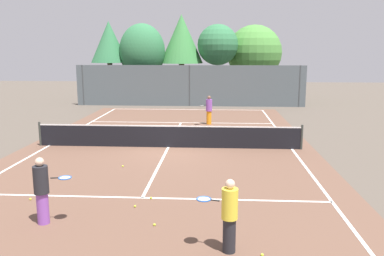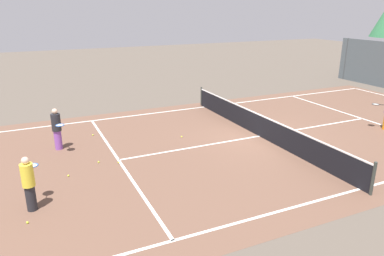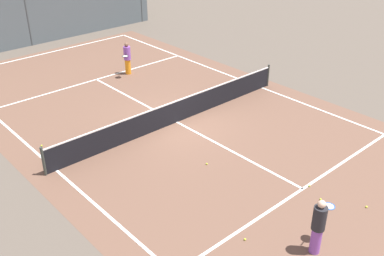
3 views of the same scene
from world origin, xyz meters
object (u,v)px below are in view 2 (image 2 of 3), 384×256
at_px(tennis_ball_1, 330,166).
at_px(tennis_ball_3, 182,137).
at_px(player_2, 57,129).
at_px(tennis_ball_4, 236,104).
at_px(tennis_ball_0, 119,162).
at_px(tennis_ball_7, 68,176).
at_px(tennis_ball_6, 93,135).
at_px(player_1, 29,183).
at_px(tennis_ball_5, 27,222).
at_px(tennis_ball_2, 99,162).

relative_size(tennis_ball_1, tennis_ball_3, 1.00).
distance_m(player_2, tennis_ball_4, 10.69).
relative_size(player_2, tennis_ball_0, 25.89).
height_order(player_2, tennis_ball_7, player_2).
bearing_deg(player_2, tennis_ball_0, 37.57).
height_order(tennis_ball_1, tennis_ball_4, same).
bearing_deg(player_2, tennis_ball_6, 125.05).
xyz_separation_m(tennis_ball_4, tennis_ball_6, (1.92, -8.68, 0.00)).
distance_m(player_2, tennis_ball_7, 2.92).
bearing_deg(tennis_ball_3, tennis_ball_1, 35.64).
bearing_deg(tennis_ball_1, tennis_ball_6, -134.19).
relative_size(player_1, tennis_ball_6, 24.74).
distance_m(tennis_ball_1, tennis_ball_4, 9.05).
xyz_separation_m(tennis_ball_3, tennis_ball_4, (-3.81, 5.14, 0.00)).
xyz_separation_m(player_1, tennis_ball_5, (0.71, -0.16, -0.81)).
height_order(tennis_ball_1, tennis_ball_7, same).
bearing_deg(tennis_ball_1, tennis_ball_7, -109.73).
bearing_deg(player_1, tennis_ball_6, 154.34).
relative_size(tennis_ball_2, tennis_ball_4, 1.00).
relative_size(tennis_ball_1, tennis_ball_6, 1.00).
bearing_deg(tennis_ball_4, tennis_ball_5, -54.36).
xyz_separation_m(player_2, tennis_ball_4, (-3.00, 10.23, -0.85)).
bearing_deg(tennis_ball_6, tennis_ball_1, 45.81).
height_order(tennis_ball_4, tennis_ball_6, same).
relative_size(player_1, tennis_ball_2, 24.74).
bearing_deg(tennis_ball_5, player_2, 165.81).
bearing_deg(tennis_ball_7, player_1, -33.68).
bearing_deg(tennis_ball_4, tennis_ball_2, -60.75).
bearing_deg(tennis_ball_7, tennis_ball_3, 111.34).
bearing_deg(tennis_ball_4, tennis_ball_0, -57.16).
xyz_separation_m(player_1, tennis_ball_3, (-3.77, 6.26, -0.81)).
relative_size(tennis_ball_3, tennis_ball_4, 1.00).
xyz_separation_m(player_1, tennis_ball_1, (1.34, 9.93, -0.81)).
distance_m(tennis_ball_3, tennis_ball_4, 6.40).
height_order(player_1, tennis_ball_5, player_1).
bearing_deg(tennis_ball_1, tennis_ball_2, -117.01).
distance_m(tennis_ball_1, tennis_ball_3, 6.29).
relative_size(player_1, player_2, 0.96).
relative_size(tennis_ball_5, tennis_ball_7, 1.00).
xyz_separation_m(player_1, tennis_ball_6, (-5.67, 2.72, -0.81)).
relative_size(tennis_ball_5, tennis_ball_6, 1.00).
height_order(player_1, tennis_ball_4, player_1).
relative_size(player_2, tennis_ball_6, 25.89).
distance_m(tennis_ball_5, tennis_ball_7, 2.85).
relative_size(player_2, tennis_ball_2, 25.89).
bearing_deg(tennis_ball_4, tennis_ball_7, -60.44).
relative_size(tennis_ball_0, tennis_ball_6, 1.00).
xyz_separation_m(tennis_ball_5, tennis_ball_6, (-6.38, 2.88, 0.00)).
height_order(tennis_ball_6, tennis_ball_7, same).
height_order(tennis_ball_0, tennis_ball_1, same).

